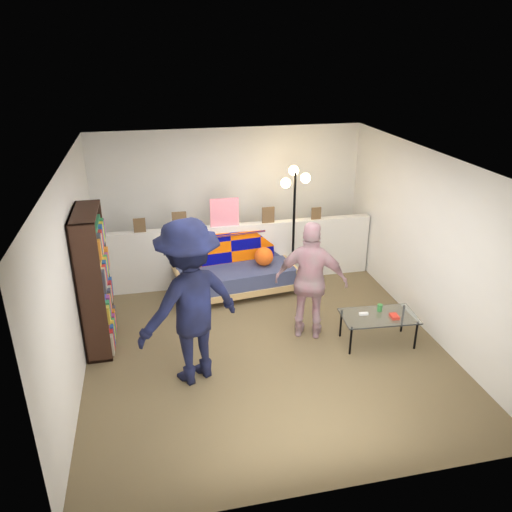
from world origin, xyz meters
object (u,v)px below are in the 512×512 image
(bookshelf, at_px, (94,285))
(person_right, at_px, (311,281))
(person_left, at_px, (190,303))
(floor_lamp, at_px, (294,203))
(futon_sofa, at_px, (236,269))
(coffee_table, at_px, (379,317))

(bookshelf, relative_size, person_right, 1.14)
(person_right, bearing_deg, person_left, 42.84)
(floor_lamp, relative_size, person_left, 0.98)
(futon_sofa, xyz_separation_m, floor_lamp, (0.95, 0.11, 0.99))
(coffee_table, height_order, floor_lamp, floor_lamp)
(coffee_table, bearing_deg, person_right, 155.68)
(futon_sofa, height_order, bookshelf, bookshelf)
(floor_lamp, distance_m, person_right, 1.70)
(person_right, bearing_deg, futon_sofa, -40.29)
(futon_sofa, bearing_deg, person_right, -63.72)
(bookshelf, bearing_deg, person_left, -40.50)
(floor_lamp, height_order, person_right, floor_lamp)
(coffee_table, relative_size, floor_lamp, 0.52)
(floor_lamp, relative_size, person_right, 1.20)
(coffee_table, xyz_separation_m, floor_lamp, (-0.60, 1.97, 0.99))
(person_left, height_order, person_right, person_left)
(person_left, bearing_deg, floor_lamp, -156.86)
(person_left, relative_size, person_right, 1.22)
(bookshelf, bearing_deg, coffee_table, -11.97)
(bookshelf, relative_size, floor_lamp, 0.95)
(futon_sofa, xyz_separation_m, bookshelf, (-1.99, -1.10, 0.48))
(futon_sofa, relative_size, bookshelf, 1.07)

